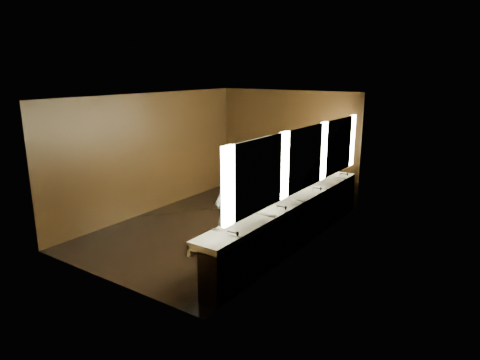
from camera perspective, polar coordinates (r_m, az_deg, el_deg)
name	(u,v)px	position (r m, az deg, el deg)	size (l,w,h in m)	color
floor	(220,226)	(9.40, -2.70, -6.15)	(6.00, 6.00, 0.00)	black
ceiling	(218,96)	(8.80, -2.92, 11.15)	(4.00, 6.00, 0.02)	#2D2D2B
wall_back	(287,144)	(11.48, 6.31, 4.84)	(4.00, 0.02, 2.80)	black
wall_front	(102,198)	(6.93, -17.98, -2.27)	(4.00, 0.02, 2.80)	black
wall_left	(152,153)	(10.31, -11.71, 3.52)	(0.02, 6.00, 2.80)	black
wall_right	(305,177)	(7.98, 8.72, 0.45)	(0.02, 6.00, 2.80)	black
sink_counter	(294,221)	(8.33, 7.20, -5.39)	(0.55, 5.40, 1.01)	black
mirror_band	(305,158)	(7.91, 8.69, 2.93)	(0.06, 5.03, 1.15)	#FBF9C9
person	(228,214)	(7.64, -1.67, -4.56)	(0.60, 0.39, 1.64)	#93C9DC
trash_bin	(266,238)	(7.94, 3.48, -7.76)	(0.40, 0.40, 0.62)	black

